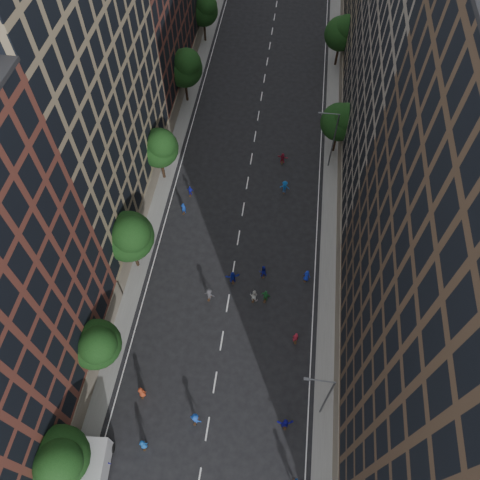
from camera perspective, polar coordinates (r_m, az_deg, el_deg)
The scene contains 33 objects.
ground at distance 62.56m, azimuth 0.86°, elevation 6.63°, with size 240.00×240.00×0.00m, color black.
sidewalk_left at distance 69.49m, azimuth -8.46°, elevation 12.20°, with size 4.00×105.00×0.15m, color slate.
sidewalk_right at distance 67.93m, azimuth 11.92°, elevation 10.26°, with size 4.00×105.00×0.15m, color slate.
bldg_left_b at distance 52.43m, azimuth -21.66°, elevation 16.44°, with size 14.00×26.00×34.00m, color #7F6E53.
bldg_left_c at distance 71.57m, azimuth -14.05°, elevation 26.48°, with size 14.00×20.00×28.00m, color brown.
bldg_right_b at distance 56.29m, azimuth 22.33°, elevation 18.45°, with size 14.00×28.00×33.00m, color #6F665B.
tree_left_0 at distance 44.18m, azimuth -21.31°, elevation -23.64°, with size 5.20×5.20×8.83m.
tree_left_1 at distance 46.72m, azimuth -17.08°, elevation -12.08°, with size 4.80×4.80×8.21m.
tree_left_2 at distance 51.13m, azimuth -13.37°, elevation 0.51°, with size 5.60×5.60×9.45m.
tree_left_3 at distance 60.07m, azimuth -9.78°, elevation 11.13°, with size 5.00×5.00×8.58m.
tree_left_4 at distance 71.74m, azimuth -6.75°, elevation 20.22°, with size 5.40×5.40×9.08m.
tree_left_5 at distance 85.20m, azimuth -4.38°, elevation 26.22°, with size 4.80×4.80×8.33m.
tree_right_a at distance 64.41m, azimuth 12.23°, elevation 14.02°, with size 5.00×5.00×8.39m.
tree_right_b at distance 80.47m, azimuth 12.41°, elevation 23.52°, with size 5.20×5.20×8.83m.
streetlamp_near at distance 44.25m, azimuth 10.34°, elevation -18.19°, with size 2.64×0.22×9.06m.
streetlamp_far at distance 62.48m, azimuth 11.20°, elevation 12.13°, with size 2.64×0.22×9.06m.
cargo_van at distance 47.84m, azimuth -17.52°, elevation -25.26°, with size 3.01×5.57×2.85m.
skater_0 at distance 47.93m, azimuth -11.73°, elevation -23.22°, with size 0.80×0.52×1.64m, color #134BA0.
skater_3 at distance 47.67m, azimuth -5.44°, elevation -20.90°, with size 1.16×0.67×1.80m, color #1542AF.
skater_4 at distance 48.35m, azimuth -15.99°, elevation -24.66°, with size 0.97×0.40×1.65m, color #1A14A3.
skater_5 at distance 47.63m, azimuth 5.52°, elevation -21.37°, with size 1.58×0.50×1.71m, color #1714A3.
skater_6 at distance 49.12m, azimuth -11.90°, elevation -17.70°, with size 0.86×0.56×1.75m, color #9F351A.
skater_7 at distance 50.41m, azimuth 6.78°, elevation -11.72°, with size 0.65×0.42×1.77m, color #A91C30.
skater_8 at distance 52.14m, azimuth 1.70°, elevation -6.79°, with size 0.92×0.72×1.90m, color white.
skater_9 at distance 52.34m, azimuth -3.78°, elevation -6.63°, with size 1.18×0.68×1.83m, color #3A3A3E.
skater_10 at distance 52.17m, azimuth 3.16°, elevation -6.84°, with size 1.12×0.46×1.90m, color #227334.
skater_11 at distance 53.31m, azimuth -0.90°, elevation -4.58°, with size 1.66×0.53×1.79m, color #121F96.
skater_12 at distance 54.00m, azimuth 8.13°, elevation -4.34°, with size 0.83×0.54×1.70m, color #1629B9.
skater_13 at distance 59.41m, azimuth -6.90°, elevation 3.86°, with size 0.64×0.42×1.76m, color navy.
skater_14 at distance 53.75m, azimuth 2.81°, elevation -3.84°, with size 0.89×0.69×1.83m, color #121692.
skater_15 at distance 61.37m, azimuth 5.46°, elevation 6.43°, with size 1.26×0.72×1.95m, color #134EA1.
skater_16 at distance 61.31m, azimuth -6.08°, elevation 5.97°, with size 0.88×0.37×1.51m, color #161DB8.
skater_17 at distance 65.12m, azimuth 5.22°, elevation 9.88°, with size 1.48×0.47×1.60m, color #A41B36.
Camera 1 is at (4.47, -0.99, 47.05)m, focal length 35.00 mm.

